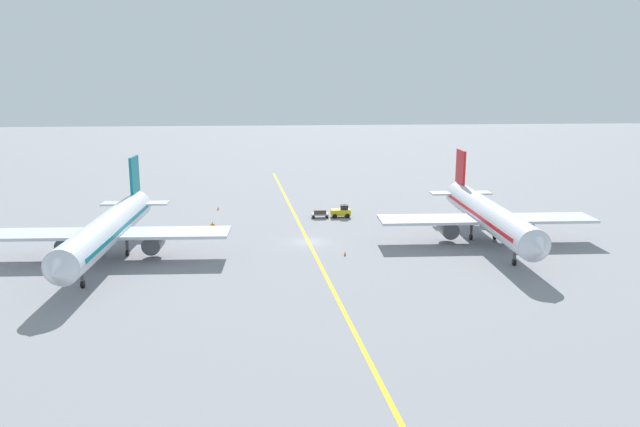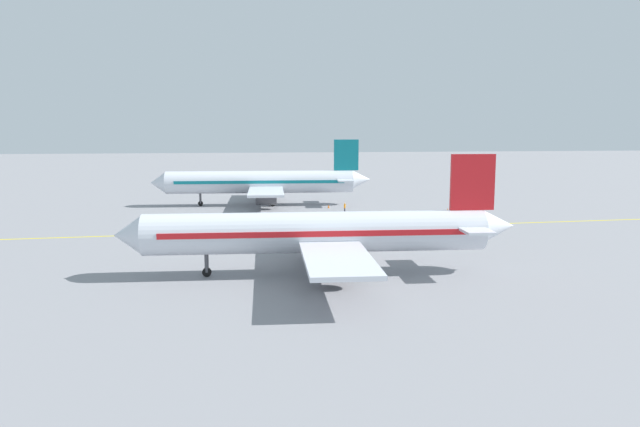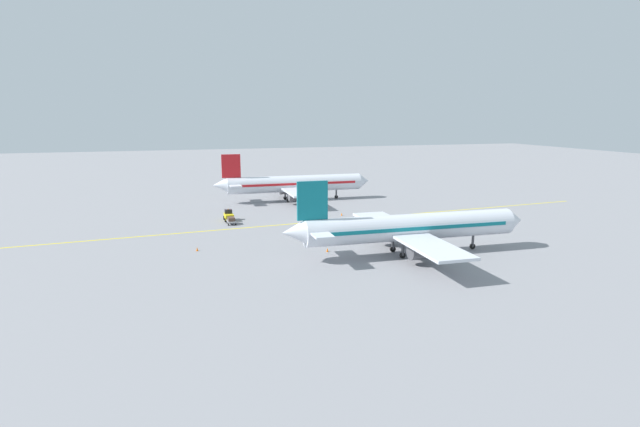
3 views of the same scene
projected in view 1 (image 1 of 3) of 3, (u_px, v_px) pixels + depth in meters
The scene contains 10 objects.
ground_plane at pixel (309, 242), 81.75m from camera, with size 400.00×400.00×0.00m, color gray.
apron_yellow_centreline at pixel (309, 242), 81.75m from camera, with size 0.40×120.00×0.01m, color yellow.
airplane_at_gate at pixel (488, 215), 80.57m from camera, with size 28.11×35.46×10.60m.
airplane_adjacent_stand at pixel (108, 229), 73.02m from camera, with size 28.16×35.49×10.60m.
baggage_tug_white at pixel (341, 212), 95.96m from camera, with size 3.00×1.75×2.11m.
baggage_cart_trailing at pixel (320, 213), 95.74m from camera, with size 2.60×1.40×1.24m.
ground_crew_worker at pixel (213, 227), 85.89m from camera, with size 0.56×0.30×1.68m.
traffic_cone_near_nose at pixel (164, 236), 84.00m from camera, with size 0.32×0.32×0.55m, color orange.
traffic_cone_mid_apron at pixel (218, 208), 101.35m from camera, with size 0.32×0.32×0.55m, color orange.
traffic_cone_by_wingtip at pixel (345, 253), 75.47m from camera, with size 0.32×0.32×0.55m, color orange.
Camera 1 is at (4.66, 78.90, 21.25)m, focal length 35.00 mm.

